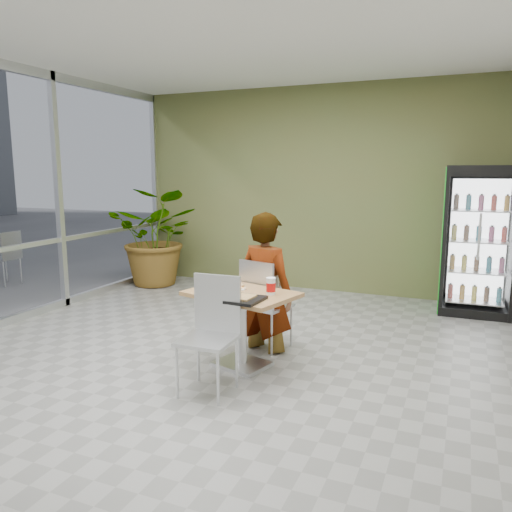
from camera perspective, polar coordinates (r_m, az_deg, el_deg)
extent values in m
plane|color=gray|center=(5.07, -4.76, -12.35)|extent=(7.00, 7.00, 0.00)
cube|color=#A17345|center=(4.81, -1.68, -4.37)|extent=(1.14, 0.93, 0.04)
cylinder|color=silver|center=(4.92, -1.65, -8.61)|extent=(0.10, 0.10, 0.71)
cube|color=silver|center=(5.03, -1.63, -12.24)|extent=(0.58, 0.51, 0.04)
cube|color=silver|center=(5.41, 1.35, -5.69)|extent=(0.53, 0.53, 0.03)
cube|color=silver|center=(5.18, 0.03, -3.44)|extent=(0.43, 0.14, 0.52)
cylinder|color=silver|center=(5.52, 4.06, -7.90)|extent=(0.02, 0.02, 0.46)
cylinder|color=silver|center=(5.72, 0.92, -7.24)|extent=(0.02, 0.02, 0.46)
cylinder|color=silver|center=(5.23, 1.80, -8.90)|extent=(0.02, 0.02, 0.46)
cylinder|color=silver|center=(5.44, -1.41, -8.15)|extent=(0.02, 0.02, 0.46)
cube|color=silver|center=(4.33, -5.61, -9.55)|extent=(0.46, 0.46, 0.03)
cube|color=silver|center=(4.43, -4.43, -5.49)|extent=(0.44, 0.04, 0.53)
cylinder|color=silver|center=(4.35, -9.02, -12.91)|extent=(0.03, 0.03, 0.48)
cylinder|color=silver|center=(4.18, -4.37, -13.77)|extent=(0.03, 0.03, 0.48)
cylinder|color=silver|center=(4.65, -6.61, -11.29)|extent=(0.03, 0.03, 0.48)
cylinder|color=silver|center=(4.50, -2.23, -11.99)|extent=(0.03, 0.03, 0.48)
imported|color=black|center=(5.33, 1.16, -4.51)|extent=(0.74, 0.57, 1.78)
cylinder|color=white|center=(4.93, -2.43, -3.71)|extent=(0.22, 0.22, 0.01)
cylinder|color=white|center=(4.70, 1.72, -3.52)|extent=(0.08, 0.08, 0.15)
cylinder|color=red|center=(4.70, 1.71, -3.57)|extent=(0.09, 0.09, 0.08)
cylinder|color=white|center=(4.68, 1.72, -2.57)|extent=(0.09, 0.09, 0.01)
cube|color=white|center=(4.75, -5.53, -4.22)|extent=(0.19, 0.19, 0.02)
cube|color=black|center=(4.52, -2.30, -4.87)|extent=(0.50, 0.38, 0.03)
cube|color=black|center=(7.22, 24.05, 1.59)|extent=(0.90, 0.71, 1.97)
cube|color=green|center=(7.23, 20.50, 1.82)|extent=(0.03, 0.67, 1.93)
cube|color=white|center=(6.89, 24.11, 1.40)|extent=(0.71, 0.03, 1.57)
imported|color=#325D25|center=(8.47, -11.14, 2.17)|extent=(1.69, 1.54, 1.62)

